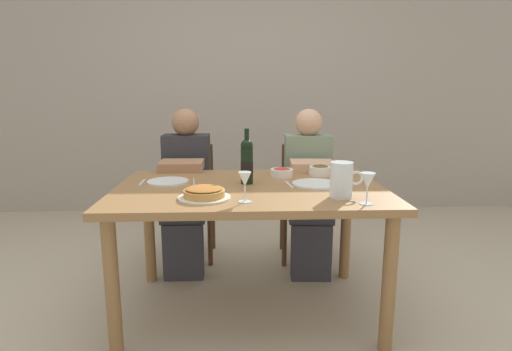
# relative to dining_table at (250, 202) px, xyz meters

# --- Properties ---
(ground_plane) EXTENTS (8.00, 8.00, 0.00)m
(ground_plane) POSITION_rel_dining_table_xyz_m (0.00, 0.00, -0.67)
(ground_plane) COLOR #B2A893
(back_wall) EXTENTS (8.00, 0.10, 2.80)m
(back_wall) POSITION_rel_dining_table_xyz_m (0.00, 2.22, 0.73)
(back_wall) COLOR #A3998E
(back_wall) RESTS_ON ground
(dining_table) EXTENTS (1.50, 1.00, 0.76)m
(dining_table) POSITION_rel_dining_table_xyz_m (0.00, 0.00, 0.00)
(dining_table) COLOR olive
(dining_table) RESTS_ON ground
(wine_bottle) EXTENTS (0.07, 0.07, 0.32)m
(wine_bottle) POSITION_rel_dining_table_xyz_m (-0.02, 0.07, 0.22)
(wine_bottle) COLOR black
(wine_bottle) RESTS_ON dining_table
(water_pitcher) EXTENTS (0.17, 0.11, 0.18)m
(water_pitcher) POSITION_rel_dining_table_xyz_m (0.45, -0.27, 0.17)
(water_pitcher) COLOR silver
(water_pitcher) RESTS_ON dining_table
(baked_tart) EXTENTS (0.26, 0.26, 0.06)m
(baked_tart) POSITION_rel_dining_table_xyz_m (-0.23, -0.26, 0.12)
(baked_tart) COLOR silver
(baked_tart) RESTS_ON dining_table
(salad_bowl) EXTENTS (0.14, 0.14, 0.06)m
(salad_bowl) POSITION_rel_dining_table_xyz_m (0.21, 0.27, 0.12)
(salad_bowl) COLOR white
(salad_bowl) RESTS_ON dining_table
(olive_bowl) EXTENTS (0.14, 0.14, 0.07)m
(olive_bowl) POSITION_rel_dining_table_xyz_m (0.45, 0.29, 0.13)
(olive_bowl) COLOR white
(olive_bowl) RESTS_ON dining_table
(wine_glass_left_diner) EXTENTS (0.07, 0.07, 0.15)m
(wine_glass_left_diner) POSITION_rel_dining_table_xyz_m (0.54, -0.40, 0.20)
(wine_glass_left_diner) COLOR silver
(wine_glass_left_diner) RESTS_ON dining_table
(wine_glass_right_diner) EXTENTS (0.06, 0.06, 0.15)m
(wine_glass_right_diner) POSITION_rel_dining_table_xyz_m (-0.03, -0.34, 0.20)
(wine_glass_right_diner) COLOR silver
(wine_glass_right_diner) RESTS_ON dining_table
(dinner_plate_left_setting) EXTENTS (0.24, 0.24, 0.01)m
(dinner_plate_left_setting) POSITION_rel_dining_table_xyz_m (-0.48, 0.12, 0.10)
(dinner_plate_left_setting) COLOR silver
(dinner_plate_left_setting) RESTS_ON dining_table
(dinner_plate_right_setting) EXTENTS (0.26, 0.26, 0.01)m
(dinner_plate_right_setting) POSITION_rel_dining_table_xyz_m (0.37, 0.02, 0.10)
(dinner_plate_right_setting) COLOR silver
(dinner_plate_right_setting) RESTS_ON dining_table
(fork_left_setting) EXTENTS (0.02, 0.16, 0.00)m
(fork_left_setting) POSITION_rel_dining_table_xyz_m (-0.63, 0.12, 0.09)
(fork_left_setting) COLOR silver
(fork_left_setting) RESTS_ON dining_table
(knife_left_setting) EXTENTS (0.03, 0.18, 0.00)m
(knife_left_setting) POSITION_rel_dining_table_xyz_m (-0.33, 0.12, 0.09)
(knife_left_setting) COLOR silver
(knife_left_setting) RESTS_ON dining_table
(knife_right_setting) EXTENTS (0.02, 0.18, 0.00)m
(knife_right_setting) POSITION_rel_dining_table_xyz_m (0.52, 0.02, 0.09)
(knife_right_setting) COLOR silver
(knife_right_setting) RESTS_ON dining_table
(spoon_right_setting) EXTENTS (0.03, 0.16, 0.00)m
(spoon_right_setting) POSITION_rel_dining_table_xyz_m (0.22, 0.02, 0.09)
(spoon_right_setting) COLOR silver
(spoon_right_setting) RESTS_ON dining_table
(chair_left) EXTENTS (0.40, 0.40, 0.87)m
(chair_left) POSITION_rel_dining_table_xyz_m (-0.45, 0.92, -0.17)
(chair_left) COLOR brown
(chair_left) RESTS_ON ground
(diner_left) EXTENTS (0.34, 0.50, 1.16)m
(diner_left) POSITION_rel_dining_table_xyz_m (-0.45, 0.68, -0.05)
(diner_left) COLOR #2D2D33
(diner_left) RESTS_ON ground
(chair_right) EXTENTS (0.42, 0.42, 0.87)m
(chair_right) POSITION_rel_dining_table_xyz_m (0.45, 0.87, -0.17)
(chair_right) COLOR brown
(chair_right) RESTS_ON ground
(diner_right) EXTENTS (0.35, 0.52, 1.16)m
(diner_right) POSITION_rel_dining_table_xyz_m (0.44, 0.64, -0.05)
(diner_right) COLOR gray
(diner_right) RESTS_ON ground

